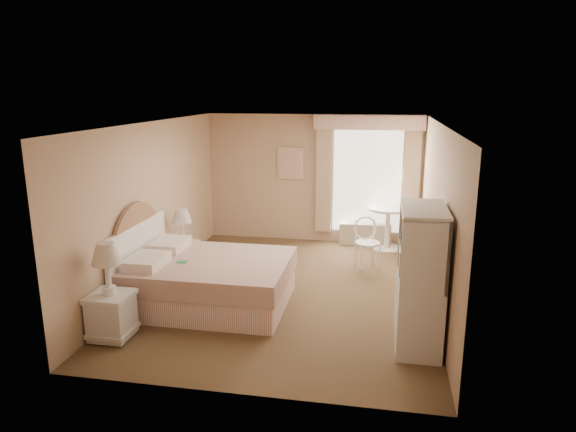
% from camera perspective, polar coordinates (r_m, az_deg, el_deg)
% --- Properties ---
extents(room, '(4.21, 5.51, 2.51)m').
position_cam_1_polar(room, '(7.46, 0.02, 0.62)').
color(room, brown).
rests_on(room, ground).
extents(window, '(2.05, 0.22, 2.51)m').
position_cam_1_polar(window, '(9.93, 8.78, 4.34)').
color(window, white).
rests_on(window, room).
extents(framed_art, '(0.52, 0.04, 0.62)m').
position_cam_1_polar(framed_art, '(10.11, 0.27, 5.86)').
color(framed_art, '#DAB986').
rests_on(framed_art, room).
extents(bed, '(2.21, 1.74, 1.54)m').
position_cam_1_polar(bed, '(7.38, -9.55, -6.89)').
color(bed, tan).
rests_on(bed, room).
extents(nightstand_near, '(0.49, 0.49, 1.20)m').
position_cam_1_polar(nightstand_near, '(6.63, -19.12, -9.18)').
color(nightstand_near, white).
rests_on(nightstand_near, room).
extents(nightstand_far, '(0.44, 0.44, 1.08)m').
position_cam_1_polar(nightstand_far, '(8.62, -11.55, -3.64)').
color(nightstand_far, white).
rests_on(nightstand_far, room).
extents(round_table, '(0.77, 0.77, 0.81)m').
position_cam_1_polar(round_table, '(9.84, 11.02, -0.59)').
color(round_table, white).
rests_on(round_table, room).
extents(cafe_chair, '(0.54, 0.54, 0.87)m').
position_cam_1_polar(cafe_chair, '(8.81, 8.72, -2.48)').
color(cafe_chair, white).
rests_on(cafe_chair, room).
extents(armoire, '(0.50, 1.01, 1.68)m').
position_cam_1_polar(armoire, '(6.24, 14.45, -7.87)').
color(armoire, white).
rests_on(armoire, room).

